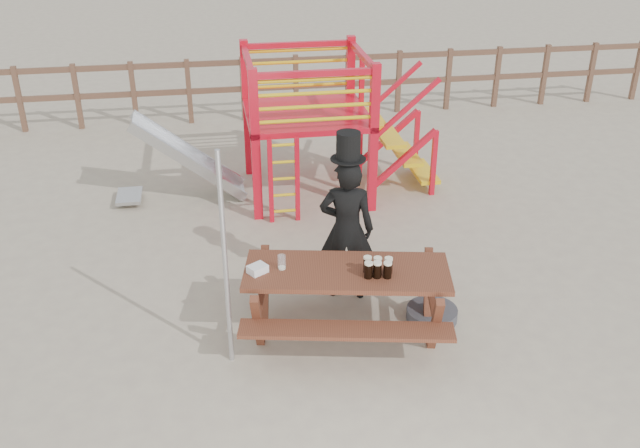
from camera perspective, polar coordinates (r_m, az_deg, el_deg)
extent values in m
plane|color=tan|center=(7.62, 1.49, -8.54)|extent=(60.00, 60.00, 0.00)
cube|color=brown|center=(13.54, -4.11, 12.87)|extent=(15.00, 0.06, 0.10)
cube|color=brown|center=(13.67, -4.04, 10.82)|extent=(15.00, 0.06, 0.10)
cube|color=brown|center=(14.01, -22.91, 9.16)|extent=(0.09, 0.09, 1.20)
cube|color=brown|center=(13.81, -18.85, 9.61)|extent=(0.09, 0.09, 1.20)
cube|color=brown|center=(13.68, -14.68, 10.02)|extent=(0.09, 0.09, 1.20)
cube|color=brown|center=(13.62, -10.43, 10.38)|extent=(0.09, 0.09, 1.20)
cube|color=brown|center=(13.64, -6.17, 10.69)|extent=(0.09, 0.09, 1.20)
cube|color=brown|center=(13.73, -1.93, 10.94)|extent=(0.09, 0.09, 1.20)
cube|color=brown|center=(13.89, 2.24, 11.13)|extent=(0.09, 0.09, 1.20)
cube|color=brown|center=(14.11, 6.30, 11.25)|extent=(0.09, 0.09, 1.20)
cube|color=brown|center=(14.41, 10.22, 11.32)|extent=(0.09, 0.09, 1.20)
cube|color=brown|center=(14.77, 13.96, 11.34)|extent=(0.09, 0.09, 1.20)
cube|color=brown|center=(15.18, 17.51, 11.32)|extent=(0.09, 0.09, 1.20)
cube|color=brown|center=(15.65, 20.87, 11.26)|extent=(0.09, 0.09, 1.20)
cube|color=brown|center=(16.16, 24.01, 11.16)|extent=(0.09, 0.09, 1.20)
cube|color=red|center=(9.51, -5.18, 6.17)|extent=(0.12, 0.12, 2.10)
cube|color=red|center=(9.75, 4.30, 6.73)|extent=(0.12, 0.12, 2.10)
cube|color=red|center=(11.02, -5.88, 9.12)|extent=(0.12, 0.12, 2.10)
cube|color=red|center=(11.22, 2.40, 9.57)|extent=(0.12, 0.12, 2.10)
cube|color=red|center=(10.29, -1.10, 8.82)|extent=(1.72, 1.72, 0.08)
cube|color=red|center=(9.30, -0.40, 11.96)|extent=(1.60, 0.08, 0.08)
cube|color=red|center=(10.84, -1.77, 14.16)|extent=(1.60, 0.08, 0.08)
cube|color=red|center=(9.99, -5.80, 12.90)|extent=(0.08, 1.60, 0.08)
cube|color=red|center=(10.21, 3.43, 13.30)|extent=(0.08, 1.60, 0.08)
cylinder|color=yellow|center=(9.49, -0.39, 8.34)|extent=(1.50, 0.05, 0.05)
cylinder|color=yellow|center=(11.00, -1.73, 11.01)|extent=(1.50, 0.05, 0.05)
cylinder|color=yellow|center=(9.43, -0.40, 9.38)|extent=(1.50, 0.05, 0.05)
cylinder|color=yellow|center=(10.95, -1.74, 11.91)|extent=(1.50, 0.05, 0.05)
cylinder|color=yellow|center=(9.38, -0.40, 10.42)|extent=(1.50, 0.05, 0.05)
cylinder|color=yellow|center=(10.90, -1.75, 12.83)|extent=(1.50, 0.05, 0.05)
cylinder|color=yellow|center=(9.32, -0.40, 11.48)|extent=(1.50, 0.05, 0.05)
cylinder|color=yellow|center=(10.86, -1.77, 13.75)|extent=(1.50, 0.05, 0.05)
cube|color=red|center=(9.56, -3.97, 3.41)|extent=(0.06, 0.06, 1.20)
cube|color=red|center=(9.60, -1.83, 3.56)|extent=(0.06, 0.06, 1.20)
cylinder|color=yellow|center=(9.77, -2.84, 1.07)|extent=(0.36, 0.04, 0.04)
cylinder|color=yellow|center=(9.66, -2.87, 2.34)|extent=(0.36, 0.04, 0.04)
cylinder|color=yellow|center=(9.56, -2.90, 3.65)|extent=(0.36, 0.04, 0.04)
cylinder|color=yellow|center=(9.47, -2.94, 4.98)|extent=(0.36, 0.04, 0.04)
cylinder|color=yellow|center=(9.38, -2.97, 6.33)|extent=(0.36, 0.04, 0.04)
cube|color=yellow|center=(10.50, 4.10, 8.45)|extent=(0.30, 0.90, 0.06)
cube|color=yellow|center=(10.67, 5.52, 6.98)|extent=(0.30, 0.90, 0.06)
cube|color=yellow|center=(10.85, 6.89, 5.56)|extent=(0.30, 0.90, 0.06)
cube|color=yellow|center=(11.04, 8.21, 4.18)|extent=(0.30, 0.90, 0.06)
cube|color=red|center=(10.36, 6.74, 5.22)|extent=(0.95, 0.08, 0.86)
cube|color=red|center=(11.17, 5.51, 6.94)|extent=(0.95, 0.08, 0.86)
cube|color=#BBBEC2|center=(10.40, -10.41, 5.16)|extent=(1.53, 0.55, 1.21)
cube|color=#BBBEC2|center=(10.14, -10.43, 4.80)|extent=(1.58, 0.04, 1.28)
cube|color=#BBBEC2|center=(10.64, -10.43, 5.90)|extent=(1.58, 0.04, 1.28)
cube|color=#BBBEC2|center=(10.67, -15.01, 2.18)|extent=(0.35, 0.55, 0.05)
cube|color=brown|center=(7.14, 2.16, -3.86)|extent=(2.16, 1.15, 0.05)
cube|color=brown|center=(6.84, 2.12, -8.52)|extent=(2.07, 0.68, 0.04)
cube|color=brown|center=(7.78, 2.11, -3.65)|extent=(2.07, 0.68, 0.04)
cube|color=brown|center=(7.40, -4.71, -6.39)|extent=(0.32, 1.22, 0.74)
cube|color=brown|center=(7.41, 8.91, -6.57)|extent=(0.32, 1.22, 0.74)
imported|color=black|center=(7.81, 2.15, -0.45)|extent=(0.68, 0.53, 1.66)
cube|color=#0E7B0B|center=(7.84, 2.23, 1.29)|extent=(0.07, 0.03, 0.39)
cylinder|color=black|center=(7.46, 2.26, 5.24)|extent=(0.38, 0.38, 0.01)
cylinder|color=black|center=(7.40, 2.28, 6.31)|extent=(0.25, 0.25, 0.29)
cube|color=white|center=(7.48, 2.35, 7.37)|extent=(0.13, 0.04, 0.03)
cylinder|color=#B2B2B7|center=(6.66, -7.59, -3.08)|extent=(0.05, 0.05, 2.24)
cylinder|color=#3B3C41|center=(7.86, 8.94, -7.11)|extent=(0.55, 0.55, 0.13)
cylinder|color=#3B3C41|center=(7.79, 9.00, -6.40)|extent=(0.06, 0.06, 0.11)
cube|color=white|center=(7.08, -5.02, -3.61)|extent=(0.23, 0.21, 0.08)
cylinder|color=black|center=(6.97, 3.90, -3.77)|extent=(0.08, 0.08, 0.15)
cylinder|color=#EEE4C2|center=(6.93, 3.92, -3.16)|extent=(0.08, 0.08, 0.02)
cylinder|color=black|center=(6.98, 4.60, -3.74)|extent=(0.08, 0.08, 0.15)
cylinder|color=#EEE4C2|center=(6.94, 4.63, -3.13)|extent=(0.08, 0.08, 0.02)
cylinder|color=black|center=(6.99, 5.42, -3.75)|extent=(0.08, 0.08, 0.15)
cylinder|color=#EEE4C2|center=(6.95, 5.45, -3.14)|extent=(0.08, 0.08, 0.02)
cylinder|color=black|center=(7.06, 3.81, -3.32)|extent=(0.08, 0.08, 0.15)
cylinder|color=#EEE4C2|center=(7.02, 3.83, -2.71)|extent=(0.08, 0.08, 0.02)
cylinder|color=black|center=(7.06, 4.62, -3.37)|extent=(0.08, 0.08, 0.15)
cylinder|color=#EEE4C2|center=(7.02, 4.65, -2.77)|extent=(0.08, 0.08, 0.02)
cylinder|color=black|center=(7.06, 5.49, -3.39)|extent=(0.08, 0.08, 0.15)
cylinder|color=#EEE4C2|center=(7.02, 5.52, -2.79)|extent=(0.08, 0.08, 0.02)
cylinder|color=silver|center=(7.11, -3.08, -3.06)|extent=(0.08, 0.08, 0.15)
cylinder|color=#EEE4C2|center=(7.14, -3.07, -3.51)|extent=(0.07, 0.07, 0.02)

